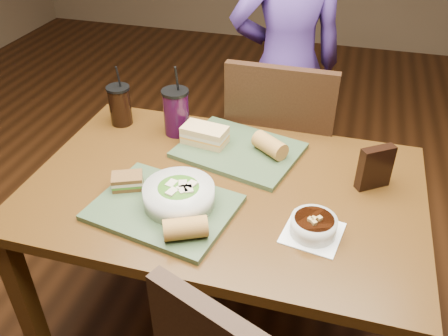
{
  "coord_description": "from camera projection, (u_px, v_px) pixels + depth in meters",
  "views": [
    {
      "loc": [
        0.35,
        -1.21,
        1.7
      ],
      "look_at": [
        0.0,
        0.0,
        0.82
      ],
      "focal_mm": 38.0,
      "sensor_mm": 36.0,
      "label": 1
    }
  ],
  "objects": [
    {
      "name": "soup_bowl",
      "position": [
        313.0,
        226.0,
        1.37
      ],
      "size": [
        0.19,
        0.19,
        0.07
      ],
      "color": "white",
      "rests_on": "dining_table"
    },
    {
      "name": "baguette_near",
      "position": [
        185.0,
        228.0,
        1.33
      ],
      "size": [
        0.14,
        0.11,
        0.06
      ],
      "primitive_type": "cylinder",
      "rotation": [
        0.0,
        1.57,
        0.45
      ],
      "color": "#AD7533",
      "rests_on": "tray_near"
    },
    {
      "name": "dining_table",
      "position": [
        224.0,
        206.0,
        1.63
      ],
      "size": [
        1.3,
        0.85,
        0.75
      ],
      "color": "#472A0E",
      "rests_on": "ground"
    },
    {
      "name": "salad_bowl",
      "position": [
        179.0,
        194.0,
        1.45
      ],
      "size": [
        0.22,
        0.22,
        0.07
      ],
      "color": "silver",
      "rests_on": "tray_near"
    },
    {
      "name": "cup_cola",
      "position": [
        120.0,
        105.0,
        1.88
      ],
      "size": [
        0.09,
        0.09,
        0.25
      ],
      "color": "black",
      "rests_on": "dining_table"
    },
    {
      "name": "chair_far",
      "position": [
        279.0,
        153.0,
        2.09
      ],
      "size": [
        0.44,
        0.44,
        1.0
      ],
      "color": "black",
      "rests_on": "ground"
    },
    {
      "name": "diner",
      "position": [
        286.0,
        67.0,
        2.32
      ],
      "size": [
        0.67,
        0.57,
        1.55
      ],
      "primitive_type": "imported",
      "rotation": [
        0.0,
        0.0,
        3.55
      ],
      "color": "#432973",
      "rests_on": "ground"
    },
    {
      "name": "cup_berry",
      "position": [
        176.0,
        112.0,
        1.81
      ],
      "size": [
        0.1,
        0.1,
        0.28
      ],
      "color": "black",
      "rests_on": "dining_table"
    },
    {
      "name": "sandwich_far",
      "position": [
        205.0,
        135.0,
        1.75
      ],
      "size": [
        0.17,
        0.11,
        0.07
      ],
      "color": "tan",
      "rests_on": "tray_far"
    },
    {
      "name": "sandwich_near",
      "position": [
        127.0,
        181.0,
        1.53
      ],
      "size": [
        0.12,
        0.1,
        0.05
      ],
      "color": "#593819",
      "rests_on": "tray_near"
    },
    {
      "name": "ground",
      "position": [
        224.0,
        326.0,
        2.01
      ],
      "size": [
        6.0,
        6.0,
        0.0
      ],
      "primitive_type": "plane",
      "color": "#381C0B",
      "rests_on": "ground"
    },
    {
      "name": "baguette_far",
      "position": [
        270.0,
        145.0,
        1.69
      ],
      "size": [
        0.14,
        0.13,
        0.06
      ],
      "primitive_type": "cylinder",
      "rotation": [
        0.0,
        1.57,
        -0.63
      ],
      "color": "#AD7533",
      "rests_on": "tray_far"
    },
    {
      "name": "chip_bag",
      "position": [
        375.0,
        168.0,
        1.53
      ],
      "size": [
        0.11,
        0.09,
        0.15
      ],
      "primitive_type": "cube",
      "rotation": [
        0.0,
        0.0,
        0.62
      ],
      "color": "black",
      "rests_on": "dining_table"
    },
    {
      "name": "tray_near",
      "position": [
        164.0,
        208.0,
        1.47
      ],
      "size": [
        0.47,
        0.39,
        0.02
      ],
      "primitive_type": "cube",
      "rotation": [
        0.0,
        0.0,
        -0.18
      ],
      "color": "#35472C",
      "rests_on": "dining_table"
    },
    {
      "name": "tray_far",
      "position": [
        239.0,
        150.0,
        1.74
      ],
      "size": [
        0.48,
        0.41,
        0.02
      ],
      "primitive_type": "cube",
      "rotation": [
        0.0,
        0.0,
        -0.24
      ],
      "color": "#35472C",
      "rests_on": "dining_table"
    }
  ]
}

